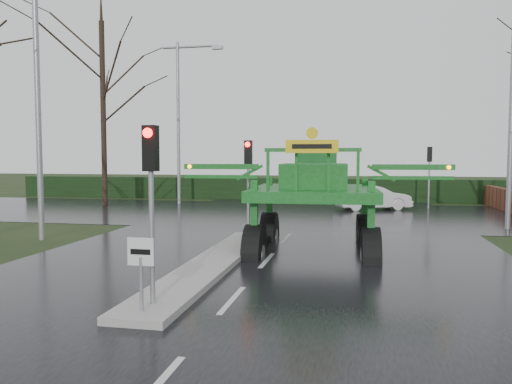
% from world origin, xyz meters
% --- Properties ---
extents(ground, '(140.00, 140.00, 0.00)m').
position_xyz_m(ground, '(0.00, 0.00, 0.00)').
color(ground, black).
rests_on(ground, ground).
extents(road_main, '(14.00, 80.00, 0.02)m').
position_xyz_m(road_main, '(0.00, 10.00, 0.00)').
color(road_main, black).
rests_on(road_main, ground).
extents(road_cross, '(80.00, 12.00, 0.02)m').
position_xyz_m(road_cross, '(0.00, 16.00, 0.01)').
color(road_cross, black).
rests_on(road_cross, ground).
extents(median_island, '(1.20, 10.00, 0.16)m').
position_xyz_m(median_island, '(-1.30, 3.00, 0.09)').
color(median_island, gray).
rests_on(median_island, ground).
extents(hedge_row, '(44.00, 0.90, 1.50)m').
position_xyz_m(hedge_row, '(0.00, 24.00, 0.75)').
color(hedge_row, black).
rests_on(hedge_row, ground).
extents(keep_left_sign, '(0.50, 0.07, 1.35)m').
position_xyz_m(keep_left_sign, '(-1.30, -1.50, 1.06)').
color(keep_left_sign, gray).
rests_on(keep_left_sign, ground).
extents(traffic_signal_near, '(0.26, 0.33, 3.52)m').
position_xyz_m(traffic_signal_near, '(-1.30, -1.01, 2.59)').
color(traffic_signal_near, gray).
rests_on(traffic_signal_near, ground).
extents(traffic_signal_mid, '(0.26, 0.33, 3.52)m').
position_xyz_m(traffic_signal_mid, '(-1.30, 7.49, 2.59)').
color(traffic_signal_mid, gray).
rests_on(traffic_signal_mid, ground).
extents(traffic_signal_far, '(0.26, 0.33, 3.52)m').
position_xyz_m(traffic_signal_far, '(6.50, 20.01, 2.59)').
color(traffic_signal_far, gray).
rests_on(traffic_signal_far, ground).
extents(street_light_left_near, '(3.85, 0.30, 10.00)m').
position_xyz_m(street_light_left_near, '(-8.19, 6.00, 5.99)').
color(street_light_left_near, gray).
rests_on(street_light_left_near, ground).
extents(street_light_right, '(3.85, 0.30, 10.00)m').
position_xyz_m(street_light_right, '(8.19, 12.00, 5.99)').
color(street_light_right, gray).
rests_on(street_light_right, ground).
extents(street_light_left_far, '(3.85, 0.30, 10.00)m').
position_xyz_m(street_light_left_far, '(-8.19, 20.00, 5.99)').
color(street_light_left_far, gray).
rests_on(street_light_left_far, ground).
extents(tree_left_far, '(7.70, 7.70, 13.26)m').
position_xyz_m(tree_left_far, '(-12.50, 18.00, 7.15)').
color(tree_left_far, black).
rests_on(tree_left_far, ground).
extents(crop_sprayer, '(8.46, 5.41, 4.73)m').
position_xyz_m(crop_sprayer, '(-0.51, 4.91, 2.24)').
color(crop_sprayer, black).
rests_on(crop_sprayer, ground).
extents(white_sedan, '(4.38, 2.88, 1.37)m').
position_xyz_m(white_sedan, '(3.35, 18.64, 0.00)').
color(white_sedan, white).
rests_on(white_sedan, ground).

